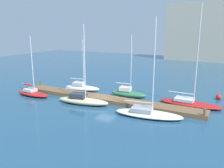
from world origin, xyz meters
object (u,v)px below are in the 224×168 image
sailboat_5 (190,102)px  mooring_buoy_red (219,97)px  sailboat_0 (33,93)px  sailboat_2 (83,100)px  sailboat_4 (148,113)px  sailboat_1 (82,87)px  harbor_building_distant (209,32)px  sailboat_3 (128,93)px

sailboat_5 → mooring_buoy_red: (3.15, 4.75, -0.08)m
sailboat_0 → sailboat_2: 8.97m
sailboat_0 → mooring_buoy_red: sailboat_0 is taller
sailboat_0 → sailboat_4: (18.15, -0.05, -0.02)m
sailboat_0 → mooring_buoy_red: (24.82, 10.93, -0.09)m
sailboat_1 → harbor_building_distant: 52.42m
sailboat_1 → sailboat_2: 7.24m
sailboat_5 → harbor_building_distant: 50.67m
sailboat_2 → sailboat_4: sailboat_4 is taller
sailboat_5 → mooring_buoy_red: 5.71m
sailboat_0 → sailboat_5: size_ratio=0.69×
sailboat_4 → sailboat_5: sailboat_5 is taller
sailboat_4 → sailboat_3: bearing=121.4°
sailboat_0 → sailboat_1: sailboat_0 is taller
sailboat_3 → mooring_buoy_red: sailboat_3 is taller
sailboat_0 → sailboat_3: 14.35m
sailboat_4 → mooring_buoy_red: bearing=50.2°
sailboat_0 → sailboat_2: (8.97, 0.20, 0.12)m
harbor_building_distant → sailboat_4: bearing=-90.0°
mooring_buoy_red → sailboat_1: bearing=-166.4°
sailboat_1 → sailboat_4: bearing=-32.6°
sailboat_3 → harbor_building_distant: size_ratio=0.36×
sailboat_3 → sailboat_4: bearing=-55.4°
sailboat_1 → sailboat_5: (16.95, 0.12, -0.06)m
sailboat_1 → sailboat_3: sailboat_3 is taller
sailboat_0 → sailboat_4: 18.15m
sailboat_1 → mooring_buoy_red: (20.11, 4.88, -0.14)m
sailboat_0 → sailboat_5: bearing=17.6°
sailboat_1 → mooring_buoy_red: 20.69m
sailboat_4 → sailboat_2: bearing=169.9°
sailboat_3 → harbor_building_distant: (5.21, 49.89, 8.24)m
sailboat_0 → mooring_buoy_red: bearing=25.4°
mooring_buoy_red → sailboat_2: bearing=-145.9°
sailboat_2 → sailboat_3: sailboat_2 is taller
sailboat_1 → sailboat_3: bearing=-7.6°
sailboat_2 → sailboat_5: bearing=16.1°
sailboat_5 → harbor_building_distant: bearing=94.6°
sailboat_3 → sailboat_4: size_ratio=0.82×
sailboat_2 → sailboat_3: bearing=46.9°
sailboat_3 → harbor_building_distant: 50.83m
sailboat_0 → sailboat_4: bearing=1.5°
sailboat_0 → sailboat_2: sailboat_2 is taller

